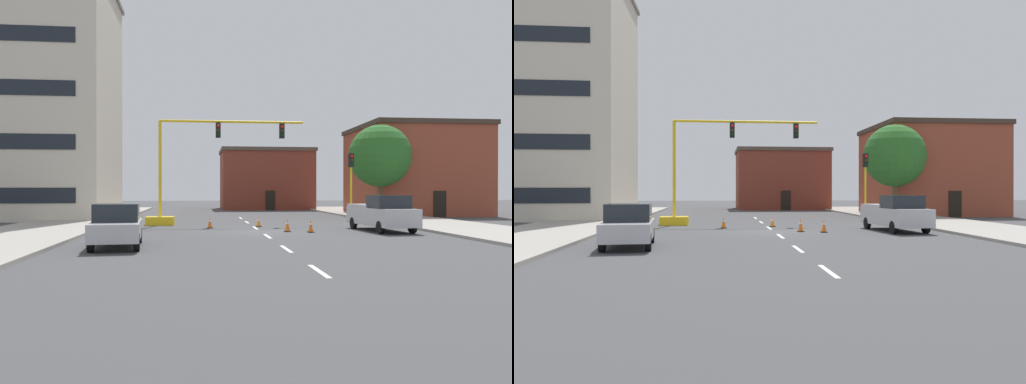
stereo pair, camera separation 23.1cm
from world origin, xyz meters
TOP-DOWN VIEW (x-y plane):
  - ground_plane at (0.00, 0.00)m, footprint 160.00×160.00m
  - sidewalk_left at (-11.99, 8.00)m, footprint 6.00×56.00m
  - sidewalk_right at (11.99, 8.00)m, footprint 6.00×56.00m
  - lane_stripe_seg_0 at (0.00, -14.00)m, footprint 0.16×2.40m
  - lane_stripe_seg_1 at (0.00, -8.50)m, footprint 0.16×2.40m
  - lane_stripe_seg_2 at (0.00, -3.00)m, footprint 0.16×2.40m
  - lane_stripe_seg_3 at (0.00, 2.50)m, footprint 0.16×2.40m
  - lane_stripe_seg_4 at (0.00, 8.00)m, footprint 0.16×2.40m
  - lane_stripe_seg_5 at (0.00, 13.50)m, footprint 0.16×2.40m
  - building_tall_left at (-18.52, 15.72)m, footprint 16.27×12.93m
  - building_brick_center at (4.54, 33.16)m, footprint 10.76×9.01m
  - building_row_right at (16.53, 18.18)m, footprint 10.57×11.13m
  - traffic_signal_gantry at (-4.47, 5.65)m, footprint 10.27×1.20m
  - traffic_light_pole_right at (7.10, 6.54)m, footprint 0.32×0.47m
  - tree_right_mid at (11.07, 11.87)m, footprint 5.00×5.00m
  - pickup_truck_silver at (6.73, -0.51)m, footprint 2.46×5.55m
  - sedan_silver_near_left at (-6.62, -7.16)m, footprint 2.21×4.64m
  - traffic_cone_roadside_a at (1.44, -0.40)m, footprint 0.36×0.36m
  - traffic_cone_roadside_b at (2.61, -0.97)m, footprint 0.36×0.36m
  - traffic_cone_roadside_c at (-2.70, 2.63)m, footprint 0.36×0.36m
  - traffic_cone_roadside_d at (0.32, 3.55)m, footprint 0.36×0.36m

SIDE VIEW (x-z plane):
  - ground_plane at x=0.00m, z-range 0.00..0.00m
  - lane_stripe_seg_0 at x=0.00m, z-range 0.00..0.01m
  - lane_stripe_seg_1 at x=0.00m, z-range 0.00..0.01m
  - lane_stripe_seg_2 at x=0.00m, z-range 0.00..0.01m
  - lane_stripe_seg_3 at x=0.00m, z-range 0.00..0.01m
  - lane_stripe_seg_4 at x=0.00m, z-range 0.00..0.01m
  - lane_stripe_seg_5 at x=0.00m, z-range 0.00..0.01m
  - sidewalk_left at x=-11.99m, z-range 0.00..0.14m
  - sidewalk_right at x=11.99m, z-range 0.00..0.14m
  - traffic_cone_roadside_d at x=0.32m, z-range -0.01..0.62m
  - traffic_cone_roadside_c at x=-2.70m, z-range -0.01..0.65m
  - traffic_cone_roadside_b at x=2.61m, z-range -0.01..0.68m
  - traffic_cone_roadside_a at x=1.44m, z-range -0.01..0.72m
  - sedan_silver_near_left at x=-6.62m, z-range 0.02..1.76m
  - pickup_truck_silver at x=6.73m, z-range -0.02..1.97m
  - traffic_signal_gantry at x=-4.47m, z-range -1.10..5.73m
  - traffic_light_pole_right at x=7.10m, z-range 1.13..5.93m
  - building_brick_center at x=4.54m, z-range 0.01..7.08m
  - building_row_right at x=16.53m, z-range 0.01..8.22m
  - tree_right_mid at x=11.07m, z-range 1.25..8.76m
  - building_tall_left at x=-18.52m, z-range 0.01..19.20m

